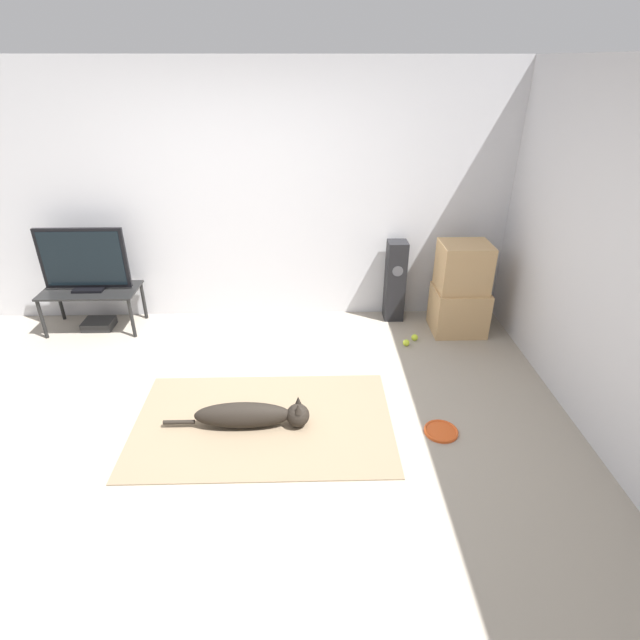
% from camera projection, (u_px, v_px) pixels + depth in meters
% --- Properties ---
extents(ground_plane, '(12.00, 12.00, 0.00)m').
position_uv_depth(ground_plane, '(241.00, 438.00, 3.72)').
color(ground_plane, '#9E9384').
extents(wall_back, '(8.00, 0.06, 2.55)m').
position_uv_depth(wall_back, '(255.00, 198.00, 4.98)').
color(wall_back, silver).
rests_on(wall_back, ground_plane).
extents(wall_right, '(0.06, 8.00, 2.55)m').
position_uv_depth(wall_right, '(634.00, 276.00, 3.18)').
color(wall_right, silver).
rests_on(wall_right, ground_plane).
extents(area_rug, '(1.99, 1.24, 0.01)m').
position_uv_depth(area_rug, '(264.00, 422.00, 3.87)').
color(area_rug, '#847056').
rests_on(area_rug, ground_plane).
extents(dog, '(1.11, 0.18, 0.23)m').
position_uv_depth(dog, '(253.00, 415.00, 3.78)').
color(dog, black).
rests_on(dog, area_rug).
extents(frisbee, '(0.26, 0.26, 0.03)m').
position_uv_depth(frisbee, '(441.00, 431.00, 3.77)').
color(frisbee, '#DB511E').
rests_on(frisbee, ground_plane).
extents(cardboard_box_lower, '(0.53, 0.45, 0.46)m').
position_uv_depth(cardboard_box_lower, '(458.00, 310.00, 5.10)').
color(cardboard_box_lower, tan).
rests_on(cardboard_box_lower, ground_plane).
extents(cardboard_box_upper, '(0.48, 0.41, 0.47)m').
position_uv_depth(cardboard_box_upper, '(464.00, 267.00, 4.90)').
color(cardboard_box_upper, tan).
rests_on(cardboard_box_upper, cardboard_box_lower).
extents(floor_speaker, '(0.20, 0.21, 0.87)m').
position_uv_depth(floor_speaker, '(395.00, 281.00, 5.25)').
color(floor_speaker, black).
rests_on(floor_speaker, ground_plane).
extents(tv_stand, '(0.94, 0.47, 0.44)m').
position_uv_depth(tv_stand, '(91.00, 294.00, 5.07)').
color(tv_stand, black).
rests_on(tv_stand, ground_plane).
extents(tv, '(0.85, 0.20, 0.64)m').
position_uv_depth(tv, '(83.00, 260.00, 4.90)').
color(tv, black).
rests_on(tv, tv_stand).
extents(tennis_ball_by_boxes, '(0.07, 0.07, 0.07)m').
position_uv_depth(tennis_ball_by_boxes, '(406.00, 343.00, 4.90)').
color(tennis_ball_by_boxes, '#C6E033').
rests_on(tennis_ball_by_boxes, ground_plane).
extents(tennis_ball_near_speaker, '(0.07, 0.07, 0.07)m').
position_uv_depth(tennis_ball_near_speaker, '(415.00, 337.00, 5.00)').
color(tennis_ball_near_speaker, '#C6E033').
rests_on(tennis_ball_near_speaker, ground_plane).
extents(game_console, '(0.30, 0.24, 0.09)m').
position_uv_depth(game_console, '(99.00, 324.00, 5.23)').
color(game_console, black).
rests_on(game_console, ground_plane).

